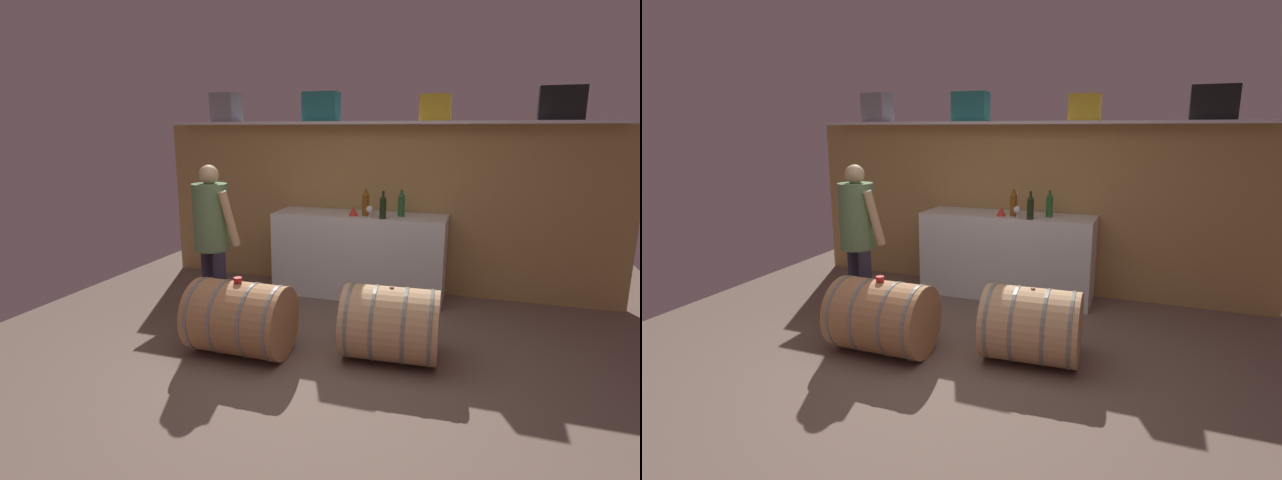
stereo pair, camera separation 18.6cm
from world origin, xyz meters
The scene contains 17 objects.
ground_plane centered at (0.00, 0.63, -0.01)m, with size 6.65×8.27×0.02m, color #6C594D.
back_wall_panel centered at (0.00, 2.54, 0.98)m, with size 5.45×0.10×1.95m, color #AB884F.
high_shelf_board centered at (0.00, 2.39, 1.97)m, with size 5.02×0.40×0.03m, color silver.
toolcase_grey centered at (-1.88, 2.39, 2.16)m, with size 0.31×0.28×0.35m, color gray.
toolcase_teal centered at (-0.65, 2.39, 2.15)m, with size 0.40×0.23×0.33m, color #237977.
toolcase_yellow centered at (0.65, 2.39, 2.12)m, with size 0.31×0.27×0.28m, color gold.
toolcase_black centered at (1.87, 2.39, 2.15)m, with size 0.43×0.21×0.33m, color black.
work_cabinet centered at (-0.12, 2.18, 0.48)m, with size 1.94×0.60×0.96m, color white.
wine_bottle_green centered at (0.35, 2.17, 1.09)m, with size 0.07×0.07×0.29m.
wine_bottle_amber centered at (-0.03, 2.09, 1.10)m, with size 0.08×0.08×0.30m.
wine_bottle_dark centered at (0.19, 1.96, 1.09)m, with size 0.07×0.07×0.30m.
wine_glass centered at (0.05, 1.95, 1.05)m, with size 0.08×0.08×0.13m.
red_funnel centered at (-0.16, 2.04, 1.01)m, with size 0.11×0.11×0.10m, color red.
wine_barrel_near centered at (-0.71, 0.36, 0.32)m, with size 0.84×0.64×0.64m.
wine_barrel_far centered at (0.53, 0.64, 0.32)m, with size 0.81×0.67×0.64m.
tasting_cup centered at (-0.72, 0.36, 0.66)m, with size 0.07×0.07×0.04m, color red.
winemaker_pouring centered at (-1.24, 0.86, 0.97)m, with size 0.49×0.44×1.57m.
Camera 2 is at (1.34, -3.07, 1.89)m, focal length 27.27 mm.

